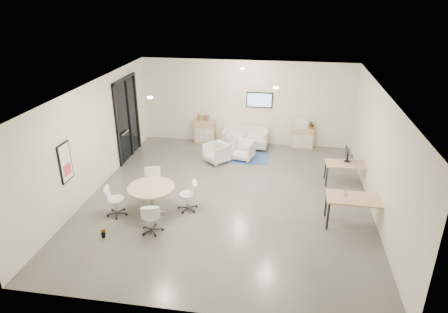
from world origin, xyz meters
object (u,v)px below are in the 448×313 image
desk_rear (347,166)px  desk_front (357,201)px  armchair_left (217,152)px  sideboard_right (302,138)px  loveseat (246,138)px  armchair_right (243,149)px  sideboard_left (205,131)px  round_table (151,190)px

desk_rear → desk_front: size_ratio=0.89×
armchair_left → desk_front: desk_front is taller
armchair_left → desk_rear: 4.38m
sideboard_right → loveseat: 2.13m
desk_rear → desk_front: 2.36m
sideboard_right → armchair_right: bearing=-146.2°
sideboard_right → armchair_left: bearing=-148.6°
sideboard_left → sideboard_right: 3.75m
loveseat → desk_front: desk_front is taller
sideboard_left → desk_rear: size_ratio=0.66×
loveseat → round_table: (-1.97, -5.20, 0.35)m
armchair_left → loveseat: bearing=103.0°
armchair_right → desk_front: size_ratio=0.49×
loveseat → desk_rear: (3.41, -2.62, 0.28)m
desk_front → round_table: desk_front is taller
armchair_left → desk_front: (4.20, -3.37, 0.33)m
sideboard_left → loveseat: sideboard_left is taller
sideboard_left → desk_rear: 5.77m
desk_front → loveseat: bearing=125.3°
sideboard_left → desk_rear: sideboard_left is taller
armchair_left → sideboard_right: bearing=72.0°
loveseat → desk_front: bearing=-51.2°
armchair_left → desk_rear: bearing=27.3°
armchair_left → desk_front: 5.39m
sideboard_right → armchair_left: 3.47m
sideboard_left → armchair_right: (1.65, -1.40, -0.07)m
sideboard_right → loveseat: bearing=-174.6°
loveseat → desk_front: size_ratio=1.14×
desk_rear → round_table: round_table is taller
sideboard_right → armchair_left: sideboard_right is taller
loveseat → desk_front: 6.01m
sideboard_left → round_table: size_ratio=0.71×
round_table → desk_front: bearing=2.4°
loveseat → armchair_left: bearing=-112.8°
desk_front → sideboard_right: bearing=104.8°
round_table → sideboard_left: bearing=86.3°
loveseat → sideboard_left: bearing=178.1°
armchair_right → desk_front: 5.04m
sideboard_left → sideboard_right: bearing=0.2°
round_table → armchair_right: bearing=63.5°
armchair_left → desk_front: size_ratio=0.49×
armchair_right → desk_rear: armchair_right is taller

